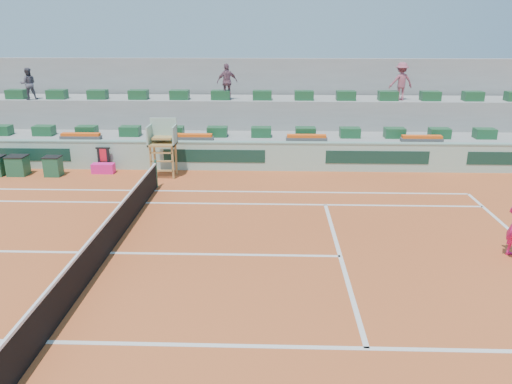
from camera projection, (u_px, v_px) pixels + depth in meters
ground at (110, 253)px, 13.89m from camera, size 90.00×90.00×0.00m
seating_tier_lower at (178, 144)px, 23.83m from camera, size 36.00×4.00×1.20m
seating_tier_upper at (183, 124)px, 25.13m from camera, size 36.00×2.40×2.60m
stadium_back_wall at (188, 101)px, 26.35m from camera, size 36.00×0.40×4.40m
player_bag at (103, 168)px, 21.30m from camera, size 0.94×0.42×0.42m
spectator_left at (28, 84)px, 23.85m from camera, size 0.90×0.82×1.50m
spectator_mid at (227, 82)px, 23.75m from camera, size 1.08×0.75×1.70m
spectator_right at (401, 81)px, 23.58m from camera, size 1.26×0.88×1.77m
court_lines at (110, 253)px, 13.89m from camera, size 23.89×11.09×0.01m
tennis_net at (108, 236)px, 13.72m from camera, size 0.10×11.97×1.10m
advertising_hoarding at (169, 155)px, 21.74m from camera, size 36.00×0.34×1.26m
umpire_chair at (163, 140)px, 20.50m from camera, size 1.10×0.90×2.40m
seat_row_lower at (174, 131)px, 22.72m from camera, size 32.90×0.60×0.44m
seat_row_upper at (180, 95)px, 24.07m from camera, size 32.90×0.60×0.44m
flower_planters at (137, 137)px, 22.04m from camera, size 26.80×0.36×0.28m
drink_cooler_a at (53, 166)px, 20.84m from camera, size 0.68×0.59×0.84m
drink_cooler_b at (18, 165)px, 20.95m from camera, size 0.81×0.70×0.84m
towel_rack at (104, 157)px, 21.54m from camera, size 0.62×0.10×1.03m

